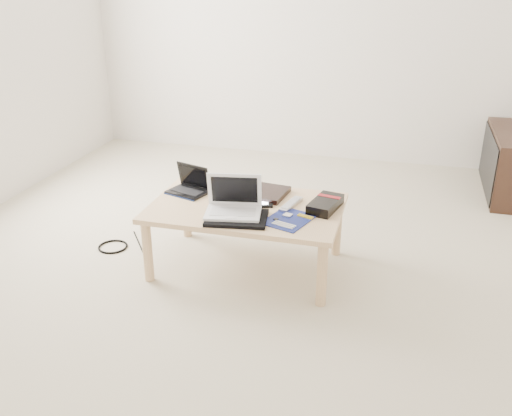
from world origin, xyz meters
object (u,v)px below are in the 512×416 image
(coffee_table, at_px, (246,213))
(gpu_box, at_px, (325,204))
(white_laptop, at_px, (234,205))
(netbook, at_px, (189,187))

(coffee_table, distance_m, gpu_box, 0.46)
(white_laptop, bearing_deg, coffee_table, 79.18)
(netbook, height_order, gpu_box, netbook)
(coffee_table, xyz_separation_m, gpu_box, (0.45, 0.07, 0.08))
(gpu_box, bearing_deg, coffee_table, -171.27)
(netbook, relative_size, white_laptop, 0.82)
(netbook, bearing_deg, coffee_table, -15.48)
(coffee_table, bearing_deg, gpu_box, 8.73)
(coffee_table, distance_m, netbook, 0.42)
(coffee_table, bearing_deg, white_laptop, -100.82)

